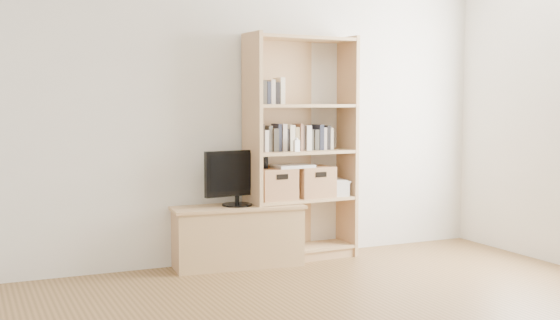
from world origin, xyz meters
TOP-DOWN VIEW (x-y plane):
  - back_wall at (0.00, 2.50)m, footprint 4.50×0.02m
  - tv_stand at (-0.26, 2.30)m, footprint 1.10×0.50m
  - bookshelf at (0.35, 2.33)m, footprint 1.00×0.41m
  - television at (-0.26, 2.30)m, footprint 0.59×0.13m
  - books_row_mid at (0.35, 2.35)m, footprint 0.79×0.23m
  - books_row_upper at (0.14, 2.33)m, footprint 0.41×0.19m
  - baby_monitor at (0.25, 2.21)m, footprint 0.06×0.04m
  - basket_left at (0.09, 2.30)m, footprint 0.34×0.29m
  - basket_right at (0.47, 2.33)m, footprint 0.34×0.29m
  - laptop at (0.26, 2.30)m, footprint 0.35×0.25m
  - magazine_stack at (0.69, 2.34)m, footprint 0.20×0.28m

SIDE VIEW (x-z plane):
  - tv_stand at x=-0.26m, z-range 0.00..0.49m
  - magazine_stack at x=0.69m, z-range 0.55..0.67m
  - basket_left at x=0.09m, z-range 0.55..0.81m
  - basket_right at x=0.47m, z-range 0.55..0.82m
  - television at x=-0.26m, z-range 0.51..0.97m
  - laptop at x=0.26m, z-range 0.81..0.84m
  - bookshelf at x=0.35m, z-range 0.00..1.96m
  - baby_monitor at x=0.25m, z-range 0.96..1.06m
  - books_row_mid at x=0.35m, z-range 0.96..1.17m
  - back_wall at x=0.00m, z-range 0.00..2.60m
  - books_row_upper at x=0.14m, z-range 1.36..1.57m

